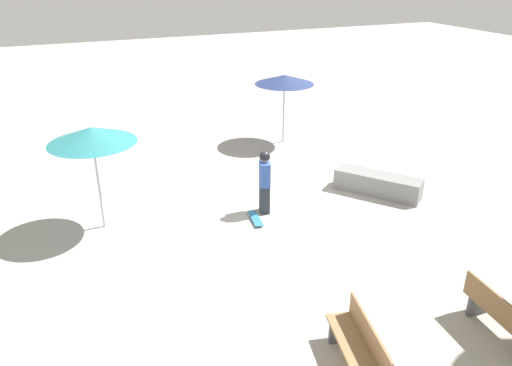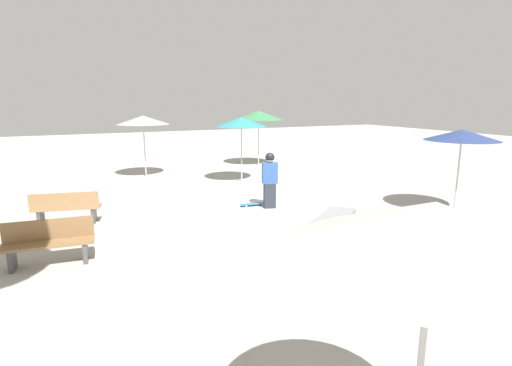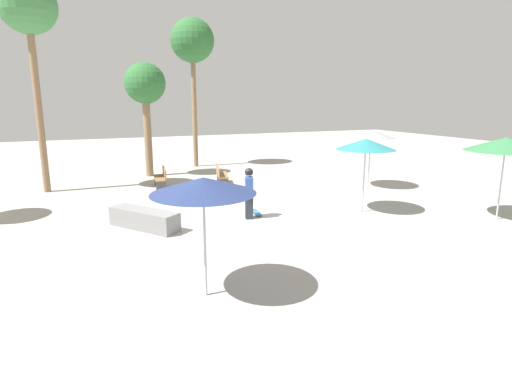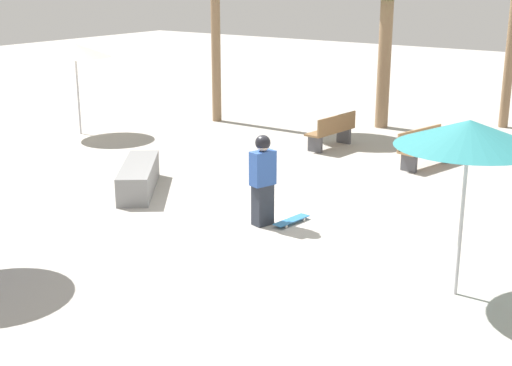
% 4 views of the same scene
% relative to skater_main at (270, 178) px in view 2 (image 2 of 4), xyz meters
% --- Properties ---
extents(ground_plane, '(60.00, 60.00, 0.00)m').
position_rel_skater_main_xyz_m(ground_plane, '(0.32, -0.40, -0.87)').
color(ground_plane, '#ADA8A0').
extents(skater_main, '(0.35, 0.48, 1.61)m').
position_rel_skater_main_xyz_m(skater_main, '(0.00, 0.00, 0.00)').
color(skater_main, '#282D38').
rests_on(skater_main, ground_plane).
extents(skateboard, '(0.30, 0.82, 0.07)m').
position_rel_skater_main_xyz_m(skateboard, '(-0.39, -0.34, -0.81)').
color(skateboard, teal).
rests_on(skateboard, ground_plane).
extents(concrete_ledge, '(1.86, 2.18, 0.56)m').
position_rel_skater_main_xyz_m(concrete_ledge, '(3.20, -0.22, -0.59)').
color(concrete_ledge, gray).
rests_on(concrete_ledge, ground_plane).
extents(bench_near, '(0.79, 1.66, 0.85)m').
position_rel_skater_main_xyz_m(bench_near, '(-0.78, -5.33, -0.44)').
color(bench_near, '#47474C').
rests_on(bench_near, ground_plane).
extents(bench_far, '(0.60, 1.64, 0.85)m').
position_rel_skater_main_xyz_m(bench_far, '(1.79, -5.66, -0.44)').
color(bench_far, '#47474C').
rests_on(bench_far, ground_plane).
extents(shade_umbrella_teal, '(1.93, 1.93, 2.45)m').
position_rel_skater_main_xyz_m(shade_umbrella_teal, '(-3.78, 0.78, 1.40)').
color(shade_umbrella_teal, '#B7B7BC').
rests_on(shade_umbrella_teal, ground_plane).
extents(shade_umbrella_green, '(2.32, 2.32, 2.58)m').
position_rel_skater_main_xyz_m(shade_umbrella_green, '(-7.13, 3.13, 1.49)').
color(shade_umbrella_green, '#B7B7BC').
rests_on(shade_umbrella_green, ground_plane).
extents(shade_umbrella_navy, '(1.94, 1.94, 2.30)m').
position_rel_skater_main_xyz_m(shade_umbrella_navy, '(2.65, 4.44, 1.28)').
color(shade_umbrella_navy, '#B7B7BC').
rests_on(shade_umbrella_navy, ground_plane).
extents(shade_umbrella_cream, '(1.92, 1.92, 2.44)m').
position_rel_skater_main_xyz_m(shade_umbrella_cream, '(8.22, -3.12, 1.39)').
color(shade_umbrella_cream, '#B7B7BC').
rests_on(shade_umbrella_cream, ground_plane).
extents(shade_umbrella_grey, '(2.08, 2.08, 2.47)m').
position_rel_skater_main_xyz_m(shade_umbrella_grey, '(-6.44, -2.32, 1.42)').
color(shade_umbrella_grey, '#B7B7BC').
rests_on(shade_umbrella_grey, ground_plane).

